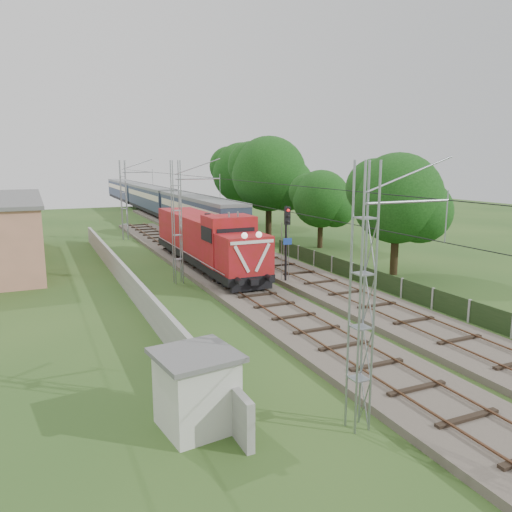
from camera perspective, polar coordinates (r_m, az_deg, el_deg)
name	(u,v)px	position (r m, az deg, el deg)	size (l,w,h in m)	color
ground	(309,332)	(23.92, 6.12, -8.69)	(140.00, 140.00, 0.00)	#25481B
track_main	(250,293)	(29.83, -0.67, -4.28)	(4.20, 70.00, 0.45)	#6B6054
track_side	(243,251)	(43.42, -1.47, 0.52)	(4.20, 80.00, 0.45)	#6B6054
catenary	(178,222)	(32.78, -8.95, 3.85)	(3.31, 70.00, 8.00)	gray
boundary_wall	(124,277)	(32.61, -14.81, -2.31)	(0.25, 40.00, 1.50)	#9E9E99
fence	(402,288)	(30.59, 16.34, -3.54)	(0.12, 32.00, 1.20)	black
locomotive	(206,240)	(36.86, -5.75, 1.88)	(3.03, 17.29, 4.39)	black
coach_rake	(152,197)	(76.83, -11.82, 6.57)	(3.05, 68.00, 3.52)	black
signal_post	(287,231)	(31.89, 3.53, 2.84)	(0.57, 0.44, 5.15)	black
relay_hut	(197,390)	(15.59, -6.81, -14.94)	(2.62, 2.62, 2.40)	beige
tree_a	(398,199)	(36.10, 15.95, 6.25)	(6.59, 6.28, 8.55)	#362616
tree_b	(322,200)	(46.21, 7.52, 6.41)	(5.52, 5.26, 7.16)	#362616
tree_c	(270,175)	(52.07, 1.58, 9.27)	(8.07, 7.69, 10.47)	#362616
tree_d	(243,174)	(62.96, -1.46, 9.40)	(7.87, 7.50, 10.20)	#362616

